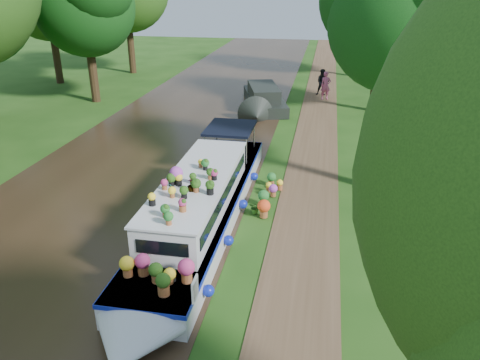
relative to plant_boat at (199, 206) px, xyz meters
name	(u,v)px	position (x,y,z in m)	size (l,w,h in m)	color
ground	(272,215)	(2.25, 1.42, -0.85)	(100.00, 100.00, 0.00)	#1D4511
canal_water	(112,201)	(-3.75, 1.42, -0.84)	(10.00, 100.00, 0.02)	black
towpath	(307,218)	(3.45, 1.42, -0.84)	(2.20, 100.00, 0.03)	brown
plant_boat	(199,206)	(0.00, 0.00, 0.00)	(2.29, 13.52, 2.26)	silver
tree_near_overhang	(399,11)	(6.04, 4.48, 5.75)	(5.52, 5.28, 8.99)	black
tree_near_mid	(385,0)	(6.73, 16.50, 5.58)	(6.90, 6.60, 9.40)	black
second_boat	(264,99)	(-0.05, 15.83, -0.28)	(3.73, 7.71, 1.41)	black
pedestrian_pink	(326,86)	(3.75, 18.70, 0.10)	(0.67, 0.44, 1.85)	#C3506B
pedestrian_dark	(323,82)	(3.53, 19.90, 0.08)	(0.87, 0.68, 1.80)	black
verge_plant	(255,207)	(1.65, 1.43, -0.61)	(0.43, 0.37, 0.48)	#30681F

